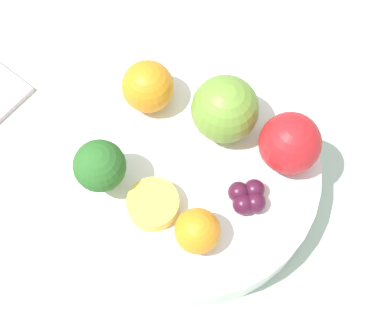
# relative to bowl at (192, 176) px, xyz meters

# --- Properties ---
(ground_plane) EXTENTS (6.00, 6.00, 0.00)m
(ground_plane) POSITION_rel_bowl_xyz_m (0.00, 0.00, -0.04)
(ground_plane) COLOR gray
(table_surface) EXTENTS (1.20, 1.20, 0.02)m
(table_surface) POSITION_rel_bowl_xyz_m (0.00, 0.00, -0.03)
(table_surface) COLOR #B2C6B2
(table_surface) RESTS_ON ground_plane
(bowl) EXTENTS (0.23, 0.23, 0.04)m
(bowl) POSITION_rel_bowl_xyz_m (0.00, 0.00, 0.00)
(bowl) COLOR white
(bowl) RESTS_ON table_surface
(broccoli) EXTENTS (0.04, 0.04, 0.06)m
(broccoli) POSITION_rel_bowl_xyz_m (-0.06, 0.06, 0.05)
(broccoli) COLOR #99C17A
(broccoli) RESTS_ON bowl
(apple_red) EXTENTS (0.06, 0.06, 0.06)m
(apple_red) POSITION_rel_bowl_xyz_m (0.05, -0.00, 0.05)
(apple_red) COLOR olive
(apple_red) RESTS_ON bowl
(apple_green) EXTENTS (0.05, 0.05, 0.05)m
(apple_green) POSITION_rel_bowl_xyz_m (0.06, -0.06, 0.05)
(apple_green) COLOR red
(apple_green) RESTS_ON bowl
(orange_front) EXTENTS (0.04, 0.04, 0.04)m
(orange_front) POSITION_rel_bowl_xyz_m (-0.05, -0.04, 0.04)
(orange_front) COLOR orange
(orange_front) RESTS_ON bowl
(orange_back) EXTENTS (0.05, 0.05, 0.05)m
(orange_back) POSITION_rel_bowl_xyz_m (0.03, 0.07, 0.05)
(orange_back) COLOR orange
(orange_back) RESTS_ON bowl
(grape_cluster) EXTENTS (0.04, 0.04, 0.02)m
(grape_cluster) POSITION_rel_bowl_xyz_m (0.00, -0.06, 0.03)
(grape_cluster) COLOR #47142D
(grape_cluster) RESTS_ON bowl
(small_cup) EXTENTS (0.05, 0.05, 0.02)m
(small_cup) POSITION_rel_bowl_xyz_m (-0.05, 0.01, 0.03)
(small_cup) COLOR #F4CC4C
(small_cup) RESTS_ON bowl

